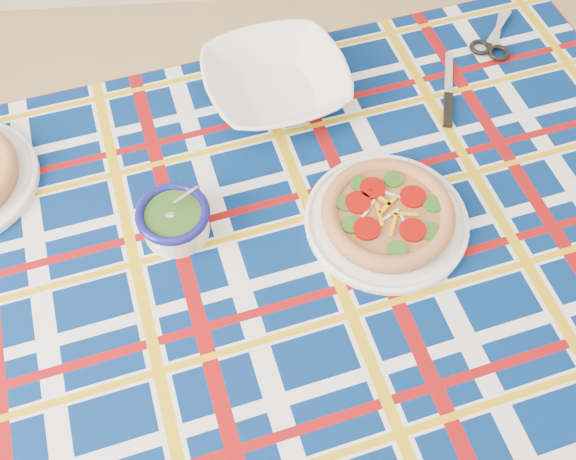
{
  "coord_description": "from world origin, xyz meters",
  "views": [
    {
      "loc": [
        0.01,
        -0.17,
        1.69
      ],
      "look_at": [
        0.06,
        0.42,
        0.76
      ],
      "focal_mm": 40.0,
      "sensor_mm": 36.0,
      "label": 1
    }
  ],
  "objects_px": {
    "dining_table": "(278,272)",
    "main_focaccia_plate": "(388,214)",
    "pesto_bowl": "(174,219)",
    "serving_bowl": "(276,83)"
  },
  "relations": [
    {
      "from": "main_focaccia_plate",
      "to": "pesto_bowl",
      "type": "distance_m",
      "value": 0.37
    },
    {
      "from": "main_focaccia_plate",
      "to": "pesto_bowl",
      "type": "xyz_separation_m",
      "value": [
        -0.37,
        0.01,
        0.01
      ]
    },
    {
      "from": "pesto_bowl",
      "to": "dining_table",
      "type": "bearing_deg",
      "value": -17.59
    },
    {
      "from": "serving_bowl",
      "to": "pesto_bowl",
      "type": "bearing_deg",
      "value": -122.07
    },
    {
      "from": "dining_table",
      "to": "main_focaccia_plate",
      "type": "bearing_deg",
      "value": -0.69
    },
    {
      "from": "serving_bowl",
      "to": "main_focaccia_plate",
      "type": "bearing_deg",
      "value": -61.49
    },
    {
      "from": "dining_table",
      "to": "pesto_bowl",
      "type": "distance_m",
      "value": 0.21
    },
    {
      "from": "dining_table",
      "to": "main_focaccia_plate",
      "type": "relative_size",
      "value": 5.83
    },
    {
      "from": "pesto_bowl",
      "to": "serving_bowl",
      "type": "bearing_deg",
      "value": 57.93
    },
    {
      "from": "main_focaccia_plate",
      "to": "pesto_bowl",
      "type": "bearing_deg",
      "value": 178.28
    }
  ]
}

